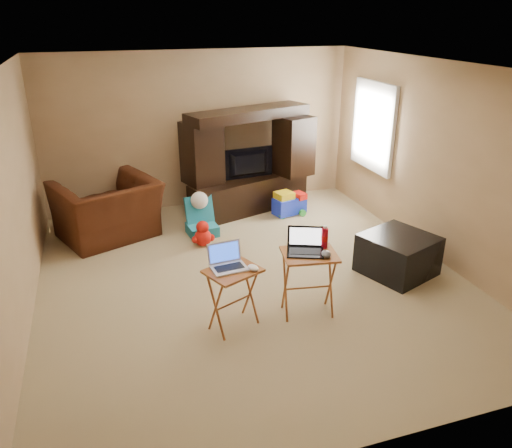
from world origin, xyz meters
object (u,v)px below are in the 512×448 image
object	(u,v)px
push_toy	(289,203)
tray_table_left	(233,299)
entertainment_center	(249,161)
mouse_right	(326,254)
mouse_left	(253,268)
child_rocker	(202,217)
water_bottle	(324,238)
television	(250,164)
laptop_left	(229,258)
ottoman	(398,254)
tray_table_right	(308,284)
laptop_right	(306,243)
recliner	(108,210)
plush_toy	(203,233)

from	to	relation	value
push_toy	tray_table_left	xyz separation A→B (m)	(-1.69, -2.73, 0.13)
entertainment_center	mouse_right	bearing A→B (deg)	-111.20
mouse_left	mouse_right	size ratio (longest dim) A/B	0.92
entertainment_center	tray_table_left	bearing A→B (deg)	-128.07
child_rocker	water_bottle	xyz separation A→B (m)	(0.84, -2.31, 0.56)
television	child_rocker	size ratio (longest dim) A/B	1.53
laptop_left	ottoman	bearing A→B (deg)	6.19
television	mouse_left	bearing A→B (deg)	66.91
tray_table_left	television	bearing A→B (deg)	46.43
child_rocker	water_bottle	distance (m)	2.52
television	tray_table_right	size ratio (longest dim) A/B	1.17
television	laptop_right	xyz separation A→B (m)	(-0.34, -3.05, 0.05)
ottoman	mouse_left	bearing A→B (deg)	-164.59
recliner	laptop_left	distance (m)	2.90
television	recliner	distance (m)	2.30
recliner	mouse_right	size ratio (longest dim) A/B	8.88
recliner	mouse_left	xyz separation A→B (m)	(1.30, -2.77, 0.27)
recliner	tray_table_left	size ratio (longest dim) A/B	1.96
tray_table_right	water_bottle	bearing A→B (deg)	30.98
ottoman	mouse_left	xyz separation A→B (m)	(-2.07, -0.57, 0.44)
laptop_right	water_bottle	xyz separation A→B (m)	(0.24, 0.06, -0.01)
child_rocker	laptop_right	world-z (taller)	laptop_right
television	tray_table_right	world-z (taller)	television
television	tray_table_right	distance (m)	3.11
laptop_left	mouse_left	size ratio (longest dim) A/B	2.58
child_rocker	water_bottle	world-z (taller)	water_bottle
water_bottle	ottoman	bearing A→B (deg)	18.94
tray_table_left	laptop_right	world-z (taller)	laptop_right
tray_table_left	water_bottle	bearing A→B (deg)	-19.06
television	mouse_left	xyz separation A→B (m)	(-0.94, -3.14, -0.10)
water_bottle	tray_table_right	bearing A→B (deg)	-158.20
laptop_left	laptop_right	distance (m)	0.82
laptop_right	water_bottle	size ratio (longest dim) A/B	1.70
tray_table_right	mouse_left	xyz separation A→B (m)	(-0.63, -0.07, 0.33)
child_rocker	tray_table_left	distance (m)	2.39
laptop_right	push_toy	bearing A→B (deg)	93.85
tray_table_left	mouse_left	bearing A→B (deg)	-43.57
television	laptop_left	size ratio (longest dim) A/B	2.43
tray_table_left	laptop_right	distance (m)	0.94
plush_toy	laptop_right	xyz separation A→B (m)	(0.67, -2.00, 0.66)
water_bottle	laptop_left	bearing A→B (deg)	-177.45
entertainment_center	tray_table_right	size ratio (longest dim) A/B	2.81
laptop_right	plush_toy	bearing A→B (deg)	130.88
television	ottoman	bearing A→B (deg)	107.29
child_rocker	laptop_left	size ratio (longest dim) A/B	1.58
laptop_left	tray_table_right	bearing A→B (deg)	-7.63
laptop_right	tray_table_left	bearing A→B (deg)	-156.53
recliner	mouse_left	bearing A→B (deg)	92.67
entertainment_center	recliner	world-z (taller)	entertainment_center
ottoman	water_bottle	world-z (taller)	water_bottle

